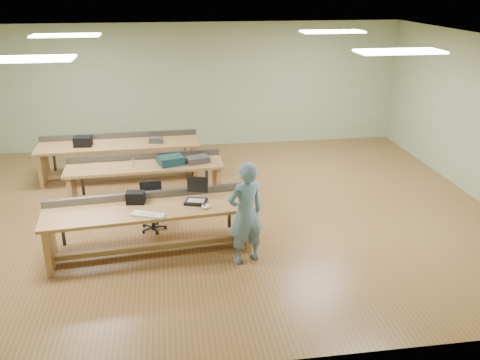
# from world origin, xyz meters

# --- Properties ---
(floor) EXTENTS (10.00, 10.00, 0.00)m
(floor) POSITION_xyz_m (0.00, 0.00, 0.00)
(floor) COLOR brown
(floor) RESTS_ON ground
(ceiling) EXTENTS (10.00, 10.00, 0.00)m
(ceiling) POSITION_xyz_m (0.00, 0.00, 3.00)
(ceiling) COLOR silver
(ceiling) RESTS_ON wall_back
(wall_back) EXTENTS (10.00, 0.04, 3.00)m
(wall_back) POSITION_xyz_m (0.00, 4.00, 1.50)
(wall_back) COLOR #97AF84
(wall_back) RESTS_ON floor
(wall_front) EXTENTS (10.00, 0.04, 3.00)m
(wall_front) POSITION_xyz_m (0.00, -4.00, 1.50)
(wall_front) COLOR #97AF84
(wall_front) RESTS_ON floor
(fluor_panels) EXTENTS (6.20, 3.50, 0.03)m
(fluor_panels) POSITION_xyz_m (0.00, 0.00, 2.97)
(fluor_panels) COLOR white
(fluor_panels) RESTS_ON ceiling
(workbench_front) EXTENTS (3.16, 1.11, 0.86)m
(workbench_front) POSITION_xyz_m (-1.10, -1.33, 0.56)
(workbench_front) COLOR #B3764B
(workbench_front) RESTS_ON floor
(workbench_mid) EXTENTS (2.88, 0.88, 0.86)m
(workbench_mid) POSITION_xyz_m (-1.22, 0.61, 0.56)
(workbench_mid) COLOR #B3764B
(workbench_mid) RESTS_ON floor
(workbench_back) EXTENTS (3.31, 0.98, 0.86)m
(workbench_back) POSITION_xyz_m (-1.79, 2.01, 0.57)
(workbench_back) COLOR #B3764B
(workbench_back) RESTS_ON floor
(person) EXTENTS (0.67, 0.56, 1.56)m
(person) POSITION_xyz_m (0.28, -1.82, 0.78)
(person) COLOR #678BA9
(person) RESTS_ON floor
(laptop_base) EXTENTS (0.38, 0.34, 0.03)m
(laptop_base) POSITION_xyz_m (-0.40, -1.28, 0.77)
(laptop_base) COLOR black
(laptop_base) RESTS_ON workbench_front
(laptop_screen) EXTENTS (0.31, 0.11, 0.25)m
(laptop_screen) POSITION_xyz_m (-0.36, -1.16, 1.00)
(laptop_screen) COLOR black
(laptop_screen) RESTS_ON laptop_base
(keyboard) EXTENTS (0.52, 0.34, 0.03)m
(keyboard) POSITION_xyz_m (-1.11, -1.63, 0.76)
(keyboard) COLOR beige
(keyboard) RESTS_ON workbench_front
(trackball_mouse) EXTENTS (0.16, 0.18, 0.06)m
(trackball_mouse) POSITION_xyz_m (-0.27, -1.50, 0.78)
(trackball_mouse) COLOR white
(trackball_mouse) RESTS_ON workbench_front
(camera_bag) EXTENTS (0.29, 0.21, 0.19)m
(camera_bag) POSITION_xyz_m (-1.30, -1.16, 0.84)
(camera_bag) COLOR black
(camera_bag) RESTS_ON workbench_front
(task_chair) EXTENTS (0.45, 0.45, 0.80)m
(task_chair) POSITION_xyz_m (-1.09, -0.55, 0.29)
(task_chair) COLOR black
(task_chair) RESTS_ON floor
(parts_bin_teal) EXTENTS (0.51, 0.44, 0.15)m
(parts_bin_teal) POSITION_xyz_m (-0.74, 0.52, 0.83)
(parts_bin_teal) COLOR #12333A
(parts_bin_teal) RESTS_ON workbench_mid
(parts_bin_grey) EXTENTS (0.47, 0.37, 0.11)m
(parts_bin_grey) POSITION_xyz_m (-0.24, 0.56, 0.81)
(parts_bin_grey) COLOR #353537
(parts_bin_grey) RESTS_ON workbench_mid
(mug) EXTENTS (0.13, 0.13, 0.09)m
(mug) POSITION_xyz_m (-0.96, 0.63, 0.80)
(mug) COLOR #353537
(mug) RESTS_ON workbench_mid
(drinks_can) EXTENTS (0.09, 0.09, 0.12)m
(drinks_can) POSITION_xyz_m (-1.42, 0.50, 0.81)
(drinks_can) COLOR silver
(drinks_can) RESTS_ON workbench_mid
(storage_box_back) EXTENTS (0.37, 0.27, 0.20)m
(storage_box_back) POSITION_xyz_m (-2.48, 1.89, 0.85)
(storage_box_back) COLOR black
(storage_box_back) RESTS_ON workbench_back
(tray_back) EXTENTS (0.30, 0.24, 0.11)m
(tray_back) POSITION_xyz_m (-1.02, 1.92, 0.80)
(tray_back) COLOR #353537
(tray_back) RESTS_ON workbench_back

